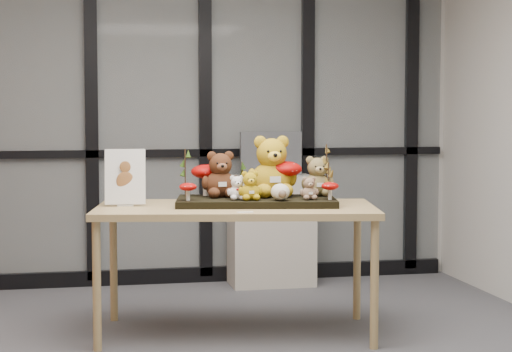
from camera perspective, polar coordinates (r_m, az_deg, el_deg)
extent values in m
plane|color=beige|center=(7.43, -6.62, 4.11)|extent=(5.00, 0.00, 5.00)
plane|color=beige|center=(2.49, 3.46, 3.53)|extent=(5.00, 0.00, 5.00)
cube|color=#2D383F|center=(7.40, -6.60, 4.10)|extent=(4.90, 0.02, 2.70)
cube|color=black|center=(7.53, -6.51, -6.15)|extent=(4.90, 0.06, 0.12)
cube|color=black|center=(7.41, -6.57, 1.40)|extent=(4.90, 0.06, 0.06)
cube|color=black|center=(7.38, -10.09, 4.06)|extent=(0.10, 0.06, 2.70)
cube|color=black|center=(7.45, -3.14, 4.13)|extent=(0.10, 0.06, 2.70)
cube|color=black|center=(7.63, 3.20, 4.14)|extent=(0.10, 0.06, 2.70)
cube|color=black|center=(7.90, 9.54, 4.09)|extent=(0.10, 0.06, 2.70)
cube|color=tan|center=(5.76, -1.25, -2.07)|extent=(1.85, 1.15, 0.04)
cylinder|color=tan|center=(5.50, -9.77, -6.70)|extent=(0.05, 0.05, 0.76)
cylinder|color=tan|center=(6.24, -8.76, -5.36)|extent=(0.05, 0.05, 0.76)
cylinder|color=tan|center=(5.51, 7.30, -6.66)|extent=(0.05, 0.05, 0.76)
cylinder|color=tan|center=(6.25, 6.24, -5.32)|extent=(0.05, 0.05, 0.76)
cube|color=black|center=(5.82, 0.02, -1.58)|extent=(1.06, 0.66, 0.04)
cube|color=silver|center=(5.82, -8.04, -1.79)|extent=(0.11, 0.07, 0.01)
cube|color=white|center=(5.80, -8.06, -0.04)|extent=(0.26, 0.09, 0.34)
ellipsoid|color=brown|center=(5.80, -8.05, -0.32)|extent=(0.11, 0.01, 0.12)
ellipsoid|color=brown|center=(5.79, -8.06, 0.57)|extent=(0.07, 0.01, 0.07)
cube|color=white|center=(5.41, -0.67, -2.24)|extent=(0.10, 0.03, 0.00)
cube|color=#B5AEA1|center=(7.38, 0.95, -3.36)|extent=(0.66, 0.38, 0.87)
cube|color=#4E5055|center=(7.35, 0.92, 1.39)|extent=(0.49, 0.05, 0.35)
cube|color=black|center=(7.32, 0.96, 1.38)|extent=(0.43, 0.00, 0.29)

